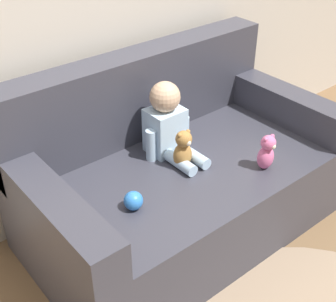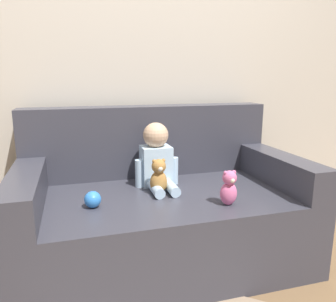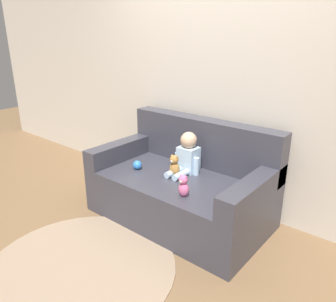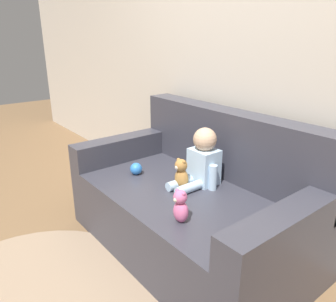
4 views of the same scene
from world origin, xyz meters
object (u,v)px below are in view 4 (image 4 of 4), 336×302
teddy_bear_brown (181,174)px  plush_toy_side (181,206)px  couch (195,203)px  toy_ball (136,169)px  person_baby (202,161)px

teddy_bear_brown → plush_toy_side: bearing=-41.1°
teddy_bear_brown → plush_toy_side: size_ratio=1.10×
plush_toy_side → couch: bearing=127.0°
couch → toy_ball: 0.48m
teddy_bear_brown → couch: bearing=69.1°
person_baby → teddy_bear_brown: bearing=-100.5°
plush_toy_side → toy_ball: bearing=166.6°
couch → person_baby: size_ratio=4.22×
teddy_bear_brown → toy_ball: teddy_bear_brown is taller
person_baby → plush_toy_side: size_ratio=2.06×
couch → teddy_bear_brown: size_ratio=7.93×
couch → plush_toy_side: (0.27, -0.35, 0.22)m
couch → plush_toy_side: size_ratio=8.70×
teddy_bear_brown → toy_ball: bearing=-164.5°
teddy_bear_brown → plush_toy_side: (0.30, -0.26, -0.01)m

